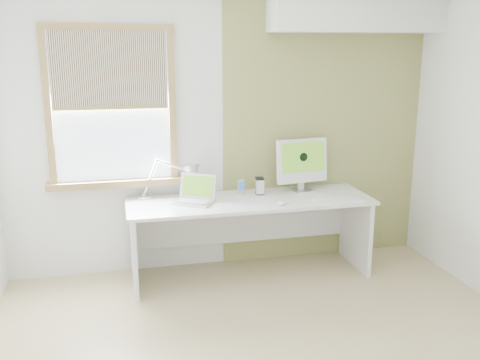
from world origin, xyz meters
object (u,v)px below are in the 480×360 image
object	(u,v)px
desk_lamp	(183,177)
imac	(302,162)
desk	(248,218)
laptop	(195,195)
external_drive	(260,186)

from	to	relation	value
desk_lamp	imac	distance (m)	1.13
desk	laptop	bearing A→B (deg)	-177.73
desk_lamp	external_drive	bearing A→B (deg)	-4.90
external_drive	imac	world-z (taller)	imac
laptop	imac	xyz separation A→B (m)	(1.05, 0.15, 0.22)
imac	desk	bearing A→B (deg)	-166.78
laptop	imac	size ratio (longest dim) A/B	0.83
desk	laptop	xyz separation A→B (m)	(-0.49, -0.02, 0.25)
desk	desk_lamp	world-z (taller)	desk_lamp
desk_lamp	external_drive	world-z (taller)	desk_lamp
desk	imac	bearing A→B (deg)	13.22
desk_lamp	laptop	xyz separation A→B (m)	(0.08, -0.18, -0.13)
laptop	external_drive	world-z (taller)	laptop
desk_lamp	external_drive	distance (m)	0.71
desk_lamp	external_drive	size ratio (longest dim) A/B	4.15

